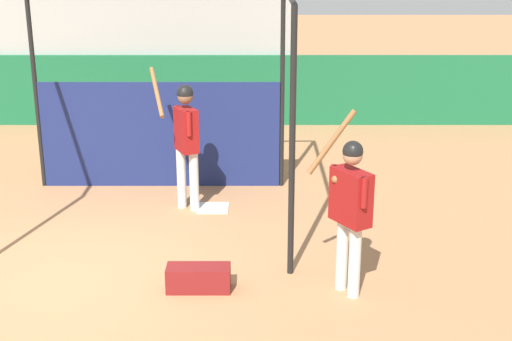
% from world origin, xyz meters
% --- Properties ---
extents(ground_plane, '(60.00, 60.00, 0.00)m').
position_xyz_m(ground_plane, '(0.00, 0.00, 0.00)').
color(ground_plane, '#A8754C').
extents(outfield_wall, '(24.00, 0.12, 1.44)m').
position_xyz_m(outfield_wall, '(0.00, 7.13, 0.72)').
color(outfield_wall, '#196038').
rests_on(outfield_wall, ground).
extents(bleacher_section, '(5.95, 4.00, 3.52)m').
position_xyz_m(bleacher_section, '(0.00, 9.19, 1.76)').
color(bleacher_section, '#9E9E99').
rests_on(bleacher_section, ground).
extents(batting_cage, '(3.79, 3.17, 3.07)m').
position_xyz_m(batting_cage, '(0.78, 2.77, 1.28)').
color(batting_cage, black).
rests_on(batting_cage, ground).
extents(home_plate, '(0.44, 0.44, 0.02)m').
position_xyz_m(home_plate, '(1.62, 2.23, 0.01)').
color(home_plate, white).
rests_on(home_plate, ground).
extents(player_batter, '(0.73, 0.77, 1.97)m').
position_xyz_m(player_batter, '(1.26, 2.23, 1.09)').
color(player_batter, silver).
rests_on(player_batter, ground).
extents(player_waiting, '(0.67, 0.65, 1.98)m').
position_xyz_m(player_waiting, '(3.23, -0.32, 1.04)').
color(player_waiting, silver).
rests_on(player_waiting, ground).
extents(equipment_bag, '(0.70, 0.28, 0.28)m').
position_xyz_m(equipment_bag, '(1.61, -0.27, 0.14)').
color(equipment_bag, maroon).
rests_on(equipment_bag, ground).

